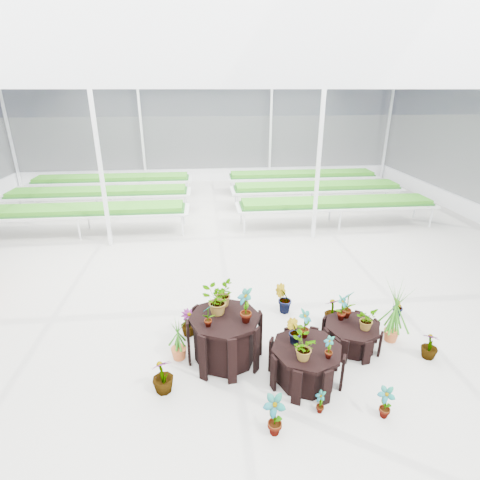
{
  "coord_description": "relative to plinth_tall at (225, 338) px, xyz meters",
  "views": [
    {
      "loc": [
        -0.26,
        -6.35,
        4.2
      ],
      "look_at": [
        0.45,
        0.8,
        1.3
      ],
      "focal_mm": 28.0,
      "sensor_mm": 36.0,
      "label": 1
    }
  ],
  "objects": [
    {
      "name": "steel_frame",
      "position": [
        0.0,
        1.26,
        1.84
      ],
      "size": [
        18.0,
        24.0,
        4.5
      ],
      "primitive_type": null,
      "color": "silver",
      "rests_on": "ground"
    },
    {
      "name": "plinth_mid",
      "position": [
        1.2,
        -0.6,
        -0.11
      ],
      "size": [
        1.39,
        1.39,
        0.59
      ],
      "primitive_type": "cylinder",
      "rotation": [
        0.0,
        0.0,
        0.3
      ],
      "color": "black",
      "rests_on": "ground"
    },
    {
      "name": "plinth_tall",
      "position": [
        0.0,
        0.0,
        0.0
      ],
      "size": [
        1.33,
        1.33,
        0.82
      ],
      "primitive_type": "cylinder",
      "rotation": [
        0.0,
        0.0,
        0.12
      ],
      "color": "black",
      "rests_on": "ground"
    },
    {
      "name": "greenhouse_shell",
      "position": [
        0.0,
        1.26,
        1.84
      ],
      "size": [
        18.0,
        24.0,
        4.5
      ],
      "primitive_type": null,
      "color": "white",
      "rests_on": "ground"
    },
    {
      "name": "nursery_benches",
      "position": [
        0.0,
        8.46,
        0.01
      ],
      "size": [
        16.0,
        7.0,
        0.84
      ],
      "primitive_type": null,
      "color": "silver",
      "rests_on": "ground"
    },
    {
      "name": "nursery_plants",
      "position": [
        1.04,
        0.1,
        0.15
      ],
      "size": [
        4.78,
        3.15,
        1.4
      ],
      "color": "#2E771A",
      "rests_on": "ground"
    },
    {
      "name": "ground_plane",
      "position": [
        0.0,
        1.26,
        -0.41
      ],
      "size": [
        24.0,
        24.0,
        0.0
      ],
      "primitive_type": "plane",
      "color": "gray",
      "rests_on": "ground"
    },
    {
      "name": "plinth_low",
      "position": [
        2.2,
        0.1,
        -0.19
      ],
      "size": [
        1.14,
        1.14,
        0.44
      ],
      "primitive_type": "cylinder",
      "rotation": [
        0.0,
        0.0,
        0.18
      ],
      "color": "black",
      "rests_on": "ground"
    }
  ]
}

